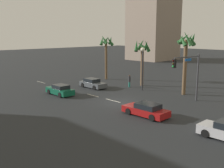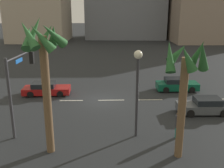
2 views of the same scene
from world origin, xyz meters
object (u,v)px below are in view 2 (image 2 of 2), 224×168
Objects in this scene: streetlamp at (138,77)px; palm_tree_1 at (185,74)px; car_0 at (177,85)px; building_2 at (126,3)px; building_0 at (40,15)px; car_3 at (205,106)px; pedestrian_0 at (177,124)px; building_1 at (211,7)px; palm_tree_0 at (42,56)px; car_1 at (46,89)px; traffic_signal at (19,78)px.

palm_tree_1 is at bearing 131.52° from streetlamp.
building_2 is (1.89, -46.44, 8.65)m from car_0.
building_0 reaches higher than car_0.
building_2 is (-3.57, -56.43, 5.07)m from streetlamp.
pedestrian_0 reaches higher than car_3.
streetlamp is 3.58m from palm_tree_1.
streetlamp is 56.04m from building_1.
building_0 reaches higher than palm_tree_1.
car_3 is 53.63m from building_0.
car_0 is 11.94m from streetlamp.
pedestrian_0 is at bearing 114.75° from building_0.
pedestrian_0 is 0.23× the size of palm_tree_0.
pedestrian_0 reaches higher than car_1.
pedestrian_0 is 0.26× the size of palm_tree_1.
palm_tree_0 reaches higher than streetlamp.
streetlamp reaches higher than pedestrian_0.
car_3 is 8.16m from streetlamp.
streetlamp is (-8.08, 9.03, 3.62)m from car_1.
car_1 is at bearing 106.11° from building_0.
car_1 is 0.78× the size of streetlamp.
palm_tree_1 is 57.68m from building_0.
streetlamp is 0.29× the size of building_2.
streetlamp is at bearing 90.36° from building_2.
car_0 is at bearing 96.32° from building_2.
palm_tree_0 is 7.98m from palm_tree_1.
building_1 reaches higher than palm_tree_1.
pedestrian_0 is 4.69m from palm_tree_1.
pedestrian_0 is at bearing 93.16° from building_2.
palm_tree_0 reaches higher than pedestrian_0.
streetlamp is (-8.18, 1.58, 0.43)m from traffic_signal.
palm_tree_1 is at bearing 58.89° from car_3.
palm_tree_1 is at bearing 67.56° from building_1.
car_0 is 13.58m from car_1.
car_0 is 0.72× the size of streetlamp.
car_1 is 0.23× the size of building_2.
pedestrian_0 is (3.45, 4.22, 0.37)m from car_3.
traffic_signal is 4.87m from palm_tree_0.
pedestrian_0 is at bearing 67.11° from building_1.
building_0 is at bearing -78.65° from traffic_signal.
building_1 is (-24.14, -50.43, 3.88)m from streetlamp.
building_2 is (-0.81, -56.78, 8.29)m from pedestrian_0.
building_2 is (-11.75, -54.85, 5.50)m from traffic_signal.
building_2 is (-9.16, -58.33, 3.28)m from palm_tree_0.
car_3 reaches higher than car_1.
car_1 is 0.66× the size of palm_tree_1.
streetlamp is (5.47, 10.00, 3.58)m from car_0.
car_3 is 53.33m from building_2.
palm_tree_1 reaches higher than traffic_signal.
traffic_signal is 56.37m from building_2.
palm_tree_0 is at bearing 18.72° from streetlamp.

